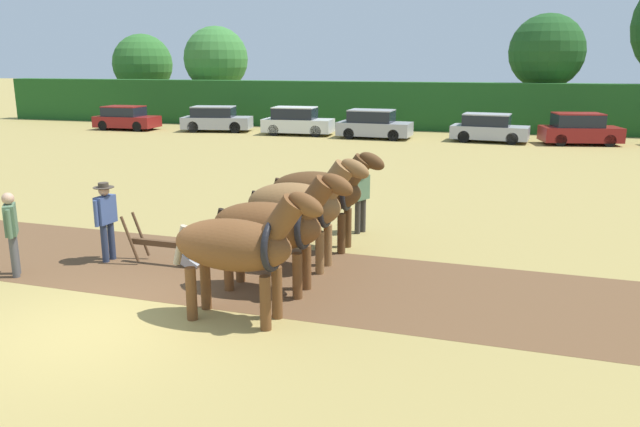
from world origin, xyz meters
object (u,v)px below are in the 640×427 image
(farmer_at_plow, at_px, (106,216))
(parked_car_center, at_px, (374,125))
(tree_far_left, at_px, (143,64))
(parked_car_center_right, at_px, (489,128))
(draft_horse_trail_left, at_px, (299,205))
(tree_center_left, at_px, (547,52))
(farmer_onlooker_left, at_px, (11,228))
(parked_car_far_left, at_px, (126,118))
(parked_car_right, at_px, (579,130))
(farmer_beside_team, at_px, (361,193))
(draft_horse_lead_right, at_px, (273,225))
(parked_car_left, at_px, (216,119))
(plow, at_px, (169,250))
(parked_car_center_left, at_px, (297,122))
(tree_left, at_px, (216,59))
(draft_horse_lead_left, at_px, (239,245))
(draft_horse_trail_right, at_px, (320,192))

(farmer_at_plow, height_order, parked_car_center, farmer_at_plow)
(tree_far_left, xyz_separation_m, parked_car_center_right, (26.10, -9.36, -3.20))
(parked_car_center, bearing_deg, draft_horse_trail_left, -80.17)
(parked_car_center, bearing_deg, tree_far_left, 157.08)
(tree_center_left, distance_m, draft_horse_trail_left, 30.33)
(farmer_onlooker_left, height_order, parked_car_far_left, farmer_onlooker_left)
(parked_car_right, bearing_deg, tree_far_left, 151.76)
(farmer_beside_team, relative_size, parked_car_right, 0.42)
(parked_car_center, bearing_deg, draft_horse_lead_right, -80.70)
(farmer_beside_team, height_order, parked_car_center_right, farmer_beside_team)
(tree_far_left, height_order, tree_center_left, tree_center_left)
(tree_center_left, distance_m, parked_car_center, 12.32)
(draft_horse_lead_right, relative_size, parked_car_left, 0.65)
(plow, distance_m, farmer_onlooker_left, 3.05)
(farmer_at_plow, height_order, farmer_onlooker_left, farmer_at_plow)
(tree_far_left, relative_size, tree_center_left, 0.89)
(tree_center_left, bearing_deg, parked_car_left, -161.01)
(parked_car_center_left, distance_m, parked_car_center, 4.58)
(tree_left, relative_size, parked_car_right, 1.60)
(plow, xyz_separation_m, parked_car_center_right, (5.95, 22.97, 0.38))
(parked_car_right, bearing_deg, parked_car_center_right, 170.66)
(draft_horse_lead_left, bearing_deg, draft_horse_lead_right, 89.68)
(tree_center_left, height_order, draft_horse_trail_left, tree_center_left)
(tree_center_left, height_order, farmer_onlooker_left, tree_center_left)
(draft_horse_trail_left, height_order, parked_car_center_left, draft_horse_trail_left)
(tree_far_left, height_order, draft_horse_trail_right, tree_far_left)
(tree_far_left, height_order, farmer_beside_team, tree_far_left)
(tree_left, relative_size, tree_center_left, 0.95)
(draft_horse_lead_right, relative_size, parked_car_center_right, 0.69)
(farmer_beside_team, bearing_deg, parked_car_right, 94.98)
(draft_horse_trail_right, xyz_separation_m, parked_car_center_right, (3.24, 20.92, -0.61))
(draft_horse_lead_left, relative_size, parked_car_center, 0.67)
(draft_horse_lead_left, bearing_deg, farmer_beside_team, 84.69)
(draft_horse_lead_left, height_order, parked_car_center_left, draft_horse_lead_left)
(plow, distance_m, parked_car_center_right, 23.73)
(draft_horse_lead_right, xyz_separation_m, parked_car_center_left, (-7.39, 24.04, -0.50))
(draft_horse_trail_right, relative_size, farmer_at_plow, 1.63)
(draft_horse_trail_right, distance_m, farmer_onlooker_left, 6.37)
(draft_horse_trail_right, relative_size, parked_car_center, 0.68)
(draft_horse_trail_right, bearing_deg, parked_car_center, 99.84)
(draft_horse_lead_right, distance_m, parked_car_center, 23.82)
(tree_left, bearing_deg, draft_horse_lead_right, -63.31)
(draft_horse_lead_left, xyz_separation_m, parked_car_far_left, (-18.40, 25.21, -0.59))
(parked_car_left, bearing_deg, tree_center_left, 8.09)
(draft_horse_lead_right, bearing_deg, draft_horse_lead_left, -90.32)
(parked_car_far_left, bearing_deg, tree_center_left, 14.98)
(tree_center_left, relative_size, draft_horse_lead_left, 2.56)
(draft_horse_trail_left, relative_size, farmer_beside_team, 1.57)
(draft_horse_trail_right, relative_size, farmer_beside_team, 1.60)
(parked_car_far_left, bearing_deg, farmer_beside_team, -46.45)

